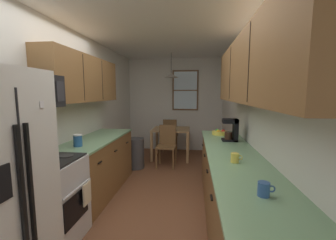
{
  "coord_description": "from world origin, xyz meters",
  "views": [
    {
      "loc": [
        0.52,
        -2.44,
        1.6
      ],
      "look_at": [
        0.09,
        1.16,
        1.15
      ],
      "focal_mm": 23.15,
      "sensor_mm": 36.0,
      "label": 1
    }
  ],
  "objects_px": {
    "fruit_bowl": "(220,132)",
    "table_serving_bowl": "(166,128)",
    "dining_chair_far": "(170,134)",
    "mug_spare": "(235,158)",
    "mug_by_coffeemaker": "(264,189)",
    "trash_bin": "(136,153)",
    "dining_table": "(171,133)",
    "dining_chair_near": "(167,144)",
    "storage_canister": "(78,140)",
    "coffee_maker": "(232,130)",
    "stove_range": "(48,201)",
    "microwave_over_range": "(30,91)"
  },
  "relations": [
    {
      "from": "microwave_over_range",
      "to": "dining_chair_near",
      "type": "bearing_deg",
      "value": 68.12
    },
    {
      "from": "microwave_over_range",
      "to": "coffee_maker",
      "type": "relative_size",
      "value": 1.88
    },
    {
      "from": "microwave_over_range",
      "to": "fruit_bowl",
      "type": "height_order",
      "value": "microwave_over_range"
    },
    {
      "from": "dining_chair_near",
      "to": "dining_chair_far",
      "type": "relative_size",
      "value": 1.0
    },
    {
      "from": "stove_range",
      "to": "table_serving_bowl",
      "type": "xyz_separation_m",
      "value": [
        0.87,
        3.13,
        0.3
      ]
    },
    {
      "from": "dining_chair_near",
      "to": "fruit_bowl",
      "type": "bearing_deg",
      "value": -41.32
    },
    {
      "from": "storage_canister",
      "to": "table_serving_bowl",
      "type": "height_order",
      "value": "storage_canister"
    },
    {
      "from": "dining_table",
      "to": "fruit_bowl",
      "type": "height_order",
      "value": "fruit_bowl"
    },
    {
      "from": "fruit_bowl",
      "to": "stove_range",
      "type": "bearing_deg",
      "value": -138.79
    },
    {
      "from": "dining_chair_far",
      "to": "fruit_bowl",
      "type": "distance_m",
      "value": 2.4
    },
    {
      "from": "stove_range",
      "to": "microwave_over_range",
      "type": "relative_size",
      "value": 1.79
    },
    {
      "from": "microwave_over_range",
      "to": "mug_by_coffeemaker",
      "type": "xyz_separation_m",
      "value": [
        2.12,
        -0.52,
        -0.67
      ]
    },
    {
      "from": "coffee_maker",
      "to": "mug_by_coffeemaker",
      "type": "relative_size",
      "value": 2.76
    },
    {
      "from": "microwave_over_range",
      "to": "dining_table",
      "type": "height_order",
      "value": "microwave_over_range"
    },
    {
      "from": "mug_by_coffeemaker",
      "to": "fruit_bowl",
      "type": "height_order",
      "value": "mug_by_coffeemaker"
    },
    {
      "from": "coffee_maker",
      "to": "dining_chair_far",
      "type": "bearing_deg",
      "value": 114.94
    },
    {
      "from": "mug_spare",
      "to": "trash_bin",
      "type": "bearing_deg",
      "value": 126.83
    },
    {
      "from": "trash_bin",
      "to": "fruit_bowl",
      "type": "relative_size",
      "value": 2.5
    },
    {
      "from": "microwave_over_range",
      "to": "storage_canister",
      "type": "height_order",
      "value": "microwave_over_range"
    },
    {
      "from": "trash_bin",
      "to": "table_serving_bowl",
      "type": "xyz_separation_m",
      "value": [
        0.57,
        0.72,
        0.44
      ]
    },
    {
      "from": "microwave_over_range",
      "to": "dining_chair_far",
      "type": "xyz_separation_m",
      "value": [
        1.0,
        3.82,
        -1.12
      ]
    },
    {
      "from": "dining_chair_far",
      "to": "mug_spare",
      "type": "height_order",
      "value": "mug_spare"
    },
    {
      "from": "stove_range",
      "to": "mug_by_coffeemaker",
      "type": "height_order",
      "value": "stove_range"
    },
    {
      "from": "dining_chair_far",
      "to": "table_serving_bowl",
      "type": "bearing_deg",
      "value": -91.52
    },
    {
      "from": "stove_range",
      "to": "trash_bin",
      "type": "xyz_separation_m",
      "value": [
        0.29,
        2.41,
        -0.15
      ]
    },
    {
      "from": "dining_chair_far",
      "to": "mug_spare",
      "type": "distance_m",
      "value": 3.79
    },
    {
      "from": "microwave_over_range",
      "to": "storage_canister",
      "type": "bearing_deg",
      "value": 80.63
    },
    {
      "from": "coffee_maker",
      "to": "stove_range",
      "type": "bearing_deg",
      "value": -149.21
    },
    {
      "from": "table_serving_bowl",
      "to": "mug_spare",
      "type": "bearing_deg",
      "value": -69.74
    },
    {
      "from": "dining_chair_far",
      "to": "fruit_bowl",
      "type": "xyz_separation_m",
      "value": [
        1.08,
        -2.1,
        0.44
      ]
    },
    {
      "from": "fruit_bowl",
      "to": "table_serving_bowl",
      "type": "xyz_separation_m",
      "value": [
        -1.1,
        1.41,
        -0.17
      ]
    },
    {
      "from": "dining_table",
      "to": "table_serving_bowl",
      "type": "height_order",
      "value": "table_serving_bowl"
    },
    {
      "from": "dining_chair_near",
      "to": "coffee_maker",
      "type": "xyz_separation_m",
      "value": [
        1.14,
        -1.38,
        0.57
      ]
    },
    {
      "from": "storage_canister",
      "to": "mug_spare",
      "type": "relative_size",
      "value": 1.37
    },
    {
      "from": "fruit_bowl",
      "to": "dining_chair_far",
      "type": "bearing_deg",
      "value": 117.17
    },
    {
      "from": "mug_spare",
      "to": "dining_chair_far",
      "type": "bearing_deg",
      "value": 106.34
    },
    {
      "from": "dining_table",
      "to": "coffee_maker",
      "type": "distance_m",
      "value": 2.31
    },
    {
      "from": "dining_chair_near",
      "to": "storage_canister",
      "type": "xyz_separation_m",
      "value": [
        -0.94,
        -1.96,
        0.48
      ]
    },
    {
      "from": "stove_range",
      "to": "dining_table",
      "type": "bearing_deg",
      "value": 73.24
    },
    {
      "from": "trash_bin",
      "to": "mug_spare",
      "type": "distance_m",
      "value": 2.82
    },
    {
      "from": "fruit_bowl",
      "to": "table_serving_bowl",
      "type": "relative_size",
      "value": 1.42
    },
    {
      "from": "mug_by_coffeemaker",
      "to": "table_serving_bowl",
      "type": "xyz_separation_m",
      "value": [
        -1.14,
        3.64,
        -0.18
      ]
    },
    {
      "from": "storage_canister",
      "to": "fruit_bowl",
      "type": "bearing_deg",
      "value": 28.41
    },
    {
      "from": "coffee_maker",
      "to": "dining_table",
      "type": "bearing_deg",
      "value": 119.38
    },
    {
      "from": "stove_range",
      "to": "storage_canister",
      "type": "xyz_separation_m",
      "value": [
        -0.01,
        0.65,
        0.51
      ]
    },
    {
      "from": "dining_chair_near",
      "to": "mug_by_coffeemaker",
      "type": "distance_m",
      "value": 3.34
    },
    {
      "from": "mug_by_coffeemaker",
      "to": "table_serving_bowl",
      "type": "relative_size",
      "value": 0.65
    },
    {
      "from": "dining_chair_far",
      "to": "mug_spare",
      "type": "bearing_deg",
      "value": -73.66
    },
    {
      "from": "mug_by_coffeemaker",
      "to": "microwave_over_range",
      "type": "bearing_deg",
      "value": 166.33
    },
    {
      "from": "stove_range",
      "to": "mug_by_coffeemaker",
      "type": "distance_m",
      "value": 2.12
    }
  ]
}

